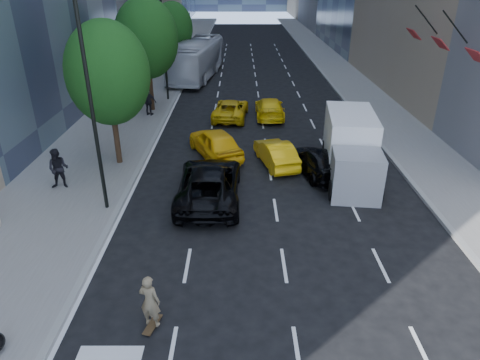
{
  "coord_description": "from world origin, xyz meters",
  "views": [
    {
      "loc": [
        -0.6,
        -12.55,
        9.54
      ],
      "look_at": [
        -0.59,
        3.75,
        1.6
      ],
      "focal_mm": 32.0,
      "sensor_mm": 36.0,
      "label": 1
    }
  ],
  "objects_px": {
    "skateboarder": "(150,304)",
    "black_sedan_mercedes": "(318,162)",
    "city_bus": "(197,59)",
    "box_truck": "(351,147)",
    "black_sedan_lincoln": "(209,183)"
  },
  "relations": [
    {
      "from": "skateboarder",
      "to": "black_sedan_mercedes",
      "type": "bearing_deg",
      "value": -105.91
    },
    {
      "from": "skateboarder",
      "to": "city_bus",
      "type": "bearing_deg",
      "value": -71.65
    },
    {
      "from": "skateboarder",
      "to": "box_truck",
      "type": "bearing_deg",
      "value": -112.21
    },
    {
      "from": "box_truck",
      "to": "black_sedan_lincoln",
      "type": "bearing_deg",
      "value": -153.08
    },
    {
      "from": "skateboarder",
      "to": "black_sedan_mercedes",
      "type": "xyz_separation_m",
      "value": [
        6.65,
        10.83,
        -0.2
      ]
    },
    {
      "from": "skateboarder",
      "to": "black_sedan_lincoln",
      "type": "relative_size",
      "value": 0.29
    },
    {
      "from": "skateboarder",
      "to": "black_sedan_lincoln",
      "type": "bearing_deg",
      "value": -82.89
    },
    {
      "from": "skateboarder",
      "to": "city_bus",
      "type": "height_order",
      "value": "city_bus"
    },
    {
      "from": "black_sedan_mercedes",
      "to": "city_bus",
      "type": "relative_size",
      "value": 0.36
    },
    {
      "from": "black_sedan_lincoln",
      "to": "black_sedan_mercedes",
      "type": "height_order",
      "value": "black_sedan_lincoln"
    },
    {
      "from": "skateboarder",
      "to": "city_bus",
      "type": "xyz_separation_m",
      "value": [
        -1.6,
        33.87,
        0.93
      ]
    },
    {
      "from": "black_sedan_lincoln",
      "to": "city_bus",
      "type": "height_order",
      "value": "city_bus"
    },
    {
      "from": "black_sedan_lincoln",
      "to": "city_bus",
      "type": "xyz_separation_m",
      "value": [
        -2.8,
        25.87,
        0.96
      ]
    },
    {
      "from": "black_sedan_mercedes",
      "to": "box_truck",
      "type": "height_order",
      "value": "box_truck"
    },
    {
      "from": "city_bus",
      "to": "box_truck",
      "type": "xyz_separation_m",
      "value": [
        9.83,
        -23.27,
        -0.23
      ]
    }
  ]
}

